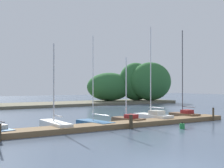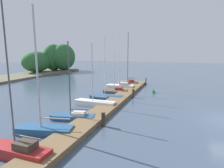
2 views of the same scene
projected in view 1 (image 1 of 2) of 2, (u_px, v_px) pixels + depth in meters
name	position (u px, v px, depth m)	size (l,w,h in m)	color
ground	(167.00, 167.00, 11.28)	(160.00, 160.00, 0.00)	#425166
dock_pier	(60.00, 130.00, 19.66)	(29.83, 1.80, 0.35)	brown
far_shore	(19.00, 85.00, 42.23)	(61.87, 8.09, 7.59)	#66604C
sailboat_4	(54.00, 124.00, 21.14)	(1.00, 4.21, 5.98)	white
sailboat_5	(94.00, 122.00, 22.83)	(1.57, 3.77, 6.79)	#285684
sailboat_6	(127.00, 119.00, 24.39)	(1.52, 3.16, 5.32)	brown
sailboat_7	(152.00, 116.00, 26.20)	(1.49, 4.02, 8.15)	white
sailboat_8	(184.00, 114.00, 27.81)	(1.24, 3.02, 8.11)	brown
mooring_piling_2	(131.00, 122.00, 21.21)	(0.29, 0.29, 0.99)	#3D3323
mooring_piling_3	(213.00, 114.00, 26.07)	(0.19, 0.19, 1.12)	#4C3D28
channel_buoy_0	(182.00, 126.00, 21.27)	(0.36, 0.36, 0.49)	#23843D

